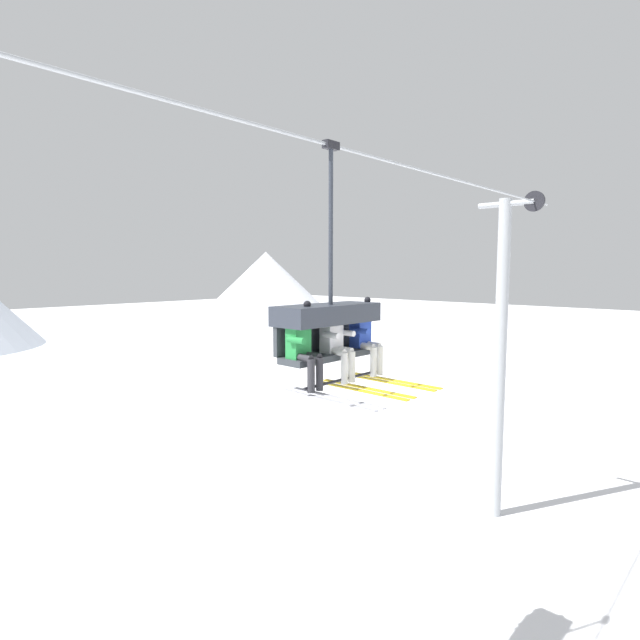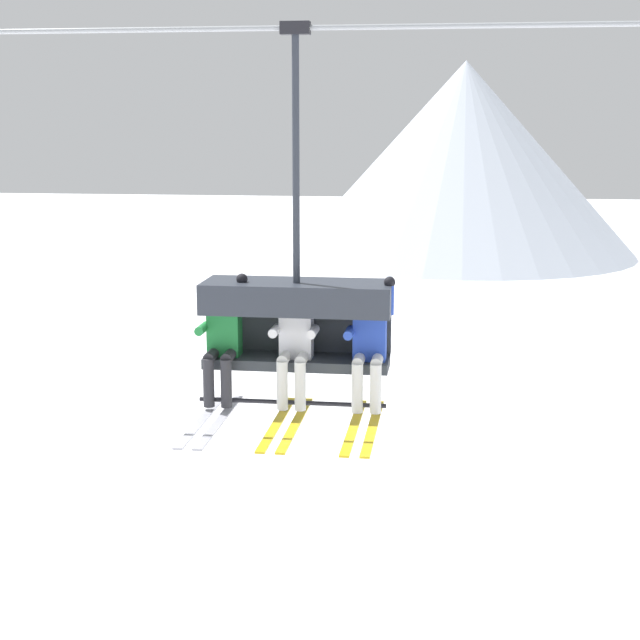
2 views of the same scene
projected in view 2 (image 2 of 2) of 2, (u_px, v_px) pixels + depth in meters
name	position (u px, v px, depth m)	size (l,w,h in m)	color
mountain_peak_central	(464.00, 159.00, 61.85)	(21.90, 21.90, 12.08)	silver
lift_cable	(318.00, 28.00, 9.12)	(18.44, 0.05, 0.05)	#9EA3A8
chairlift_chair	(298.00, 307.00, 9.75)	(1.88, 0.74, 3.63)	#33383D
skier_green	(222.00, 340.00, 9.70)	(0.48, 1.70, 1.34)	#23843D
skier_white	(294.00, 344.00, 9.60)	(0.46, 1.70, 1.23)	silver
skier_blue	(369.00, 344.00, 9.51)	(0.48, 1.70, 1.34)	#2847B7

